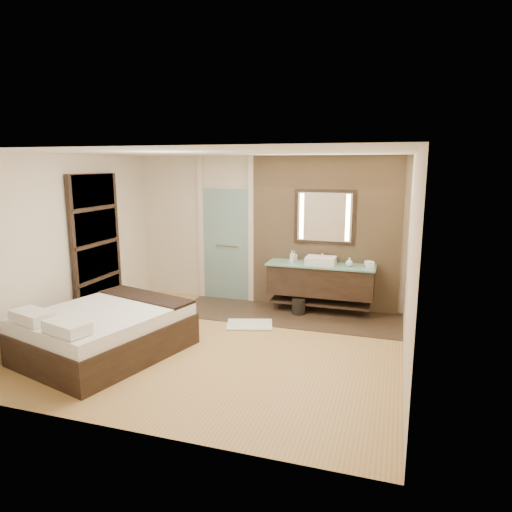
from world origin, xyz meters
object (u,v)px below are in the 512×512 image
(vanity, at_px, (320,280))
(mirror_unit, at_px, (324,217))
(bed, at_px, (105,332))
(waste_bin, at_px, (299,307))

(vanity, bearing_deg, mirror_unit, 90.00)
(vanity, distance_m, bed, 3.64)
(mirror_unit, xyz_separation_m, bed, (-2.48, -2.89, -1.33))
(mirror_unit, xyz_separation_m, waste_bin, (-0.33, -0.47, -1.51))
(bed, relative_size, waste_bin, 8.27)
(bed, xyz_separation_m, waste_bin, (2.15, 2.42, -0.18))
(vanity, height_order, bed, vanity)
(bed, bearing_deg, mirror_unit, 64.85)
(waste_bin, bearing_deg, vanity, 35.72)
(vanity, height_order, mirror_unit, mirror_unit)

